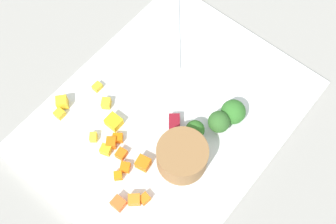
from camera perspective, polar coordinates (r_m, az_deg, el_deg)
name	(u,v)px	position (r m, az deg, el deg)	size (l,w,h in m)	color
ground_plane	(168,118)	(0.68, 0.00, -0.80)	(4.00, 4.00, 0.00)	gray
cutting_board	(168,116)	(0.67, 0.00, -0.58)	(0.43, 0.34, 0.01)	white
prep_bowl	(182,156)	(0.62, 1.93, -6.01)	(0.08, 0.08, 0.05)	olive
chef_knife	(174,93)	(0.68, 0.81, 2.66)	(0.27, 0.23, 0.02)	silver
carrot_dice_0	(111,143)	(0.65, -7.69, -4.15)	(0.01, 0.02, 0.02)	orange
carrot_dice_1	(134,200)	(0.62, -4.60, -11.78)	(0.02, 0.01, 0.02)	orange
carrot_dice_2	(118,138)	(0.65, -6.81, -3.53)	(0.01, 0.01, 0.01)	orange
carrot_dice_3	(143,163)	(0.63, -3.39, -6.93)	(0.02, 0.02, 0.02)	orange
carrot_dice_4	(145,199)	(0.62, -3.20, -11.65)	(0.01, 0.01, 0.01)	orange
carrot_dice_5	(118,176)	(0.63, -6.78, -8.57)	(0.01, 0.01, 0.01)	orange
carrot_dice_6	(125,167)	(0.63, -5.83, -7.47)	(0.01, 0.01, 0.01)	orange
carrot_dice_7	(121,154)	(0.64, -6.33, -5.66)	(0.02, 0.01, 0.01)	orange
carrot_dice_8	(119,203)	(0.62, -6.72, -12.19)	(0.02, 0.02, 0.02)	orange
pepper_dice_0	(97,87)	(0.70, -9.56, 3.39)	(0.01, 0.01, 0.01)	yellow
pepper_dice_1	(114,122)	(0.66, -7.35, -1.33)	(0.02, 0.02, 0.02)	yellow
pepper_dice_2	(106,103)	(0.68, -8.38, 1.19)	(0.01, 0.02, 0.01)	yellow
pepper_dice_3	(60,114)	(0.69, -14.48, -0.23)	(0.01, 0.01, 0.01)	yellow
pepper_dice_4	(62,102)	(0.69, -14.16, 1.26)	(0.02, 0.02, 0.02)	yellow
pepper_dice_5	(106,150)	(0.65, -8.42, -5.08)	(0.02, 0.01, 0.01)	yellow
pepper_dice_6	(93,137)	(0.66, -10.08, -3.38)	(0.01, 0.01, 0.01)	yellow
broccoli_floret_0	(219,122)	(0.64, 6.90, -1.36)	(0.03, 0.03, 0.04)	#96AE69
broccoli_floret_1	(195,129)	(0.64, 3.74, -2.37)	(0.03, 0.03, 0.03)	#8ABA5B
broccoli_floret_2	(233,112)	(0.66, 8.82, 0.00)	(0.04, 0.04, 0.04)	#82AD62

